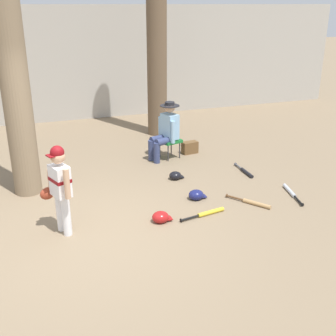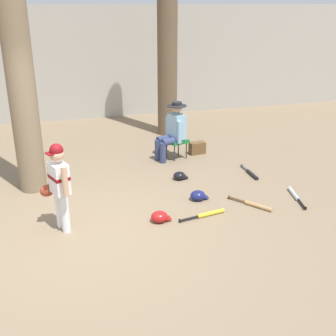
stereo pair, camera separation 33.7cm
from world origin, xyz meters
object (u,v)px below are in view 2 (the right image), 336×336
at_px(seated_spectator, 173,129).
at_px(tree_near_player, 18,62).
at_px(bat_black_composite, 251,173).
at_px(bat_yellow_trainer, 207,214).
at_px(folding_stool, 177,141).
at_px(batting_helmet_navy, 198,196).
at_px(batting_helmet_red, 160,217).
at_px(young_ballplayer, 59,182).
at_px(batting_helmet_black, 180,176).
at_px(bat_aluminum_silver, 295,195).
at_px(tree_behind_spectator, 167,24).
at_px(handbag_beside_stool, 197,148).
at_px(bat_wood_tan, 255,205).

bearing_deg(seated_spectator, tree_near_player, -164.51).
bearing_deg(bat_black_composite, bat_yellow_trainer, -136.93).
distance_m(folding_stool, bat_black_composite, 1.74).
distance_m(folding_stool, batting_helmet_navy, 2.10).
bearing_deg(bat_black_composite, batting_helmet_red, -149.47).
xyz_separation_m(tree_near_player, young_ballplayer, (0.41, -1.62, -1.45)).
relative_size(batting_helmet_red, batting_helmet_black, 1.12).
bearing_deg(batting_helmet_black, bat_aluminum_silver, -38.08).
distance_m(batting_helmet_red, batting_helmet_navy, 0.98).
distance_m(tree_near_player, seated_spectator, 3.31).
xyz_separation_m(tree_behind_spectator, bat_aluminum_silver, (1.02, -4.21, -2.58)).
bearing_deg(handbag_beside_stool, bat_wood_tan, -89.86).
height_order(seated_spectator, batting_helmet_black, seated_spectator).
xyz_separation_m(bat_yellow_trainer, bat_black_composite, (1.41, 1.32, 0.00)).
height_order(tree_near_player, bat_wood_tan, tree_near_player).
height_order(bat_black_composite, batting_helmet_black, batting_helmet_black).
relative_size(seated_spectator, bat_wood_tan, 1.77).
relative_size(bat_yellow_trainer, batting_helmet_red, 2.57).
bearing_deg(bat_aluminum_silver, tree_near_player, 159.07).
distance_m(bat_wood_tan, bat_aluminum_silver, 0.84).
relative_size(seated_spectator, bat_yellow_trainer, 1.54).
bearing_deg(bat_aluminum_silver, folding_stool, 118.88).
bearing_deg(young_ballplayer, batting_helmet_red, -7.29).
height_order(handbag_beside_stool, batting_helmet_navy, handbag_beside_stool).
xyz_separation_m(bat_wood_tan, batting_helmet_navy, (-0.79, 0.51, 0.04)).
relative_size(folding_stool, batting_helmet_navy, 1.64).
relative_size(seated_spectator, batting_helmet_navy, 3.97).
distance_m(seated_spectator, bat_yellow_trainer, 2.70).
relative_size(tree_near_player, tree_behind_spectator, 0.87).
distance_m(bat_black_composite, batting_helmet_black, 1.39).
bearing_deg(seated_spectator, batting_helmet_navy, -95.08).
height_order(bat_yellow_trainer, bat_aluminum_silver, same).
xyz_separation_m(tree_behind_spectator, batting_helmet_navy, (-0.60, -3.85, -2.54)).
bearing_deg(young_ballplayer, batting_helmet_black, 30.37).
distance_m(folding_stool, bat_yellow_trainer, 2.69).
relative_size(seated_spectator, bat_aluminum_silver, 1.52).
xyz_separation_m(seated_spectator, handbag_beside_stool, (0.60, 0.15, -0.51)).
bearing_deg(batting_helmet_red, tree_behind_spectator, 72.20).
bearing_deg(young_ballplayer, tree_near_player, 104.19).
distance_m(young_ballplayer, batting_helmet_black, 2.63).
bearing_deg(bat_wood_tan, batting_helmet_navy, 147.32).
bearing_deg(batting_helmet_black, bat_yellow_trainer, -91.35).
relative_size(seated_spectator, bat_black_composite, 1.68).
xyz_separation_m(seated_spectator, batting_helmet_black, (-0.21, -1.12, -0.57)).
distance_m(tree_behind_spectator, seated_spectator, 2.71).
distance_m(young_ballplayer, bat_black_composite, 3.80).
distance_m(bat_aluminum_silver, batting_helmet_black, 2.08).
distance_m(batting_helmet_red, batting_helmet_black, 1.66).
bearing_deg(handbag_beside_stool, bat_yellow_trainer, -106.99).
relative_size(tree_behind_spectator, folding_stool, 11.80).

